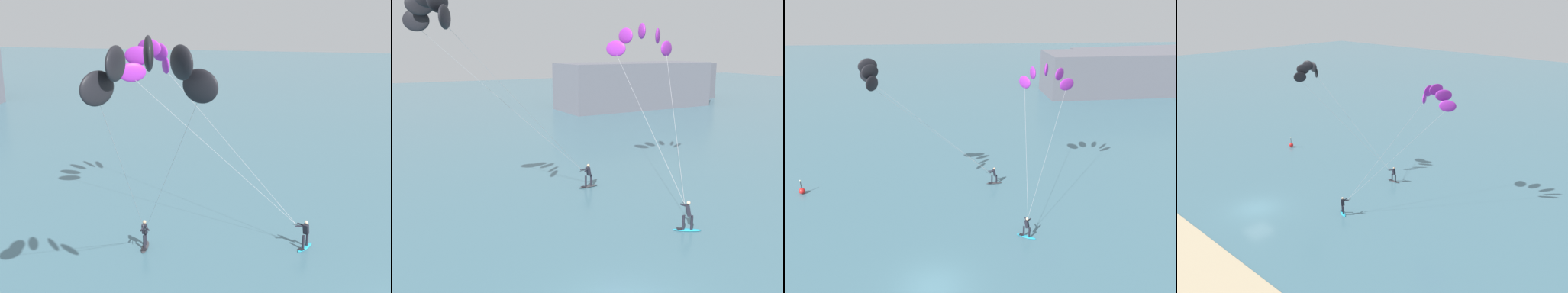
{
  "view_description": "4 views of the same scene",
  "coord_description": "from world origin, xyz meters",
  "views": [
    {
      "loc": [
        -20.03,
        6.56,
        13.57
      ],
      "look_at": [
        6.67,
        11.25,
        5.7
      ],
      "focal_mm": 46.87,
      "sensor_mm": 36.0,
      "label": 1
    },
    {
      "loc": [
        -7.33,
        -11.61,
        9.54
      ],
      "look_at": [
        3.9,
        11.25,
        3.63
      ],
      "focal_mm": 38.91,
      "sensor_mm": 36.0,
      "label": 2
    },
    {
      "loc": [
        1.56,
        -19.6,
        17.25
      ],
      "look_at": [
        3.51,
        8.21,
        6.14
      ],
      "focal_mm": 36.05,
      "sensor_mm": 36.0,
      "label": 3
    },
    {
      "loc": [
        33.96,
        -19.35,
        19.13
      ],
      "look_at": [
        7.45,
        8.25,
        5.98
      ],
      "focal_mm": 40.03,
      "sensor_mm": 36.0,
      "label": 4
    }
  ],
  "objects": [
    {
      "name": "kitesurfer_nearshore",
      "position": [
        9.69,
        14.17,
        9.71
      ],
      "size": [
        6.38,
        11.51,
        11.3
      ],
      "color": "#23ADD1",
      "rests_on": "ground"
    },
    {
      "name": "kitesurfer_mid_water",
      "position": [
        -4.32,
        10.85,
        10.88
      ],
      "size": [
        12.02,
        5.67,
        12.52
      ],
      "color": "#333338",
      "rests_on": "ground"
    }
  ]
}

